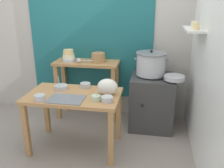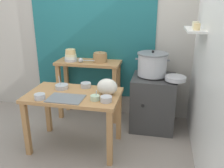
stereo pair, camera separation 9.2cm
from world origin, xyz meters
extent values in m
plane|color=gray|center=(0.00, 0.00, 0.00)|extent=(9.00, 9.00, 0.00)
cube|color=#B2ADA3|center=(0.10, 1.10, 1.30)|extent=(4.40, 0.10, 2.60)
cube|color=#1E6066|center=(-0.15, 1.04, 1.35)|extent=(1.90, 0.02, 2.10)
cube|color=white|center=(1.40, 0.20, 1.30)|extent=(0.10, 3.20, 2.60)
cube|color=silver|center=(1.25, 0.40, 1.45)|extent=(0.20, 0.56, 0.02)
cylinder|color=#E5C684|center=(1.25, 0.25, 1.50)|extent=(0.07, 0.07, 0.07)
cylinder|color=beige|center=(1.25, 0.38, 1.50)|extent=(0.08, 0.08, 0.08)
cube|color=#B27F4C|center=(-0.10, -0.02, 0.70)|extent=(1.10, 0.66, 0.04)
cube|color=#B27F4C|center=(-0.60, -0.30, 0.34)|extent=(0.06, 0.06, 0.68)
cube|color=#B27F4C|center=(0.40, -0.30, 0.34)|extent=(0.06, 0.06, 0.68)
cube|color=#B27F4C|center=(-0.60, 0.26, 0.34)|extent=(0.06, 0.06, 0.68)
cube|color=#B27F4C|center=(0.40, 0.26, 0.34)|extent=(0.06, 0.06, 0.68)
cube|color=#B27F4C|center=(-0.16, 0.83, 0.88)|extent=(0.96, 0.40, 0.04)
cube|color=#B27F4C|center=(-0.59, 0.68, 0.43)|extent=(0.06, 0.06, 0.86)
cube|color=#B27F4C|center=(0.27, 0.68, 0.43)|extent=(0.06, 0.06, 0.86)
cube|color=#B27F4C|center=(-0.59, 0.98, 0.43)|extent=(0.06, 0.06, 0.86)
cube|color=#B27F4C|center=(0.27, 0.98, 0.43)|extent=(0.06, 0.06, 0.86)
cube|color=#383838|center=(0.82, 0.70, 0.38)|extent=(0.60, 0.60, 0.76)
cylinder|color=black|center=(0.82, 0.70, 0.77)|extent=(0.36, 0.36, 0.02)
cylinder|color=black|center=(0.70, 0.40, 0.45)|extent=(0.04, 0.02, 0.04)
cylinder|color=#B7BABF|center=(0.78, 0.72, 0.93)|extent=(0.39, 0.39, 0.29)
cylinder|color=slate|center=(0.78, 0.72, 1.08)|extent=(0.42, 0.42, 0.02)
sphere|color=black|center=(0.78, 0.72, 1.11)|extent=(0.04, 0.04, 0.04)
cube|color=slate|center=(0.57, 0.72, 1.00)|extent=(0.04, 0.02, 0.02)
cube|color=slate|center=(1.00, 0.72, 1.00)|extent=(0.04, 0.02, 0.02)
cylinder|color=#A37A4C|center=(0.02, 0.83, 0.96)|extent=(0.21, 0.21, 0.12)
cylinder|color=#A37A4C|center=(0.02, 0.83, 1.03)|extent=(0.19, 0.19, 0.02)
sphere|color=#A37A4C|center=(0.02, 0.83, 1.05)|extent=(0.02, 0.02, 0.02)
cylinder|color=#B7BABF|center=(-0.42, 0.79, 0.92)|extent=(0.19, 0.19, 0.04)
cylinder|color=silver|center=(-0.42, 0.79, 0.96)|extent=(0.18, 0.18, 0.04)
cylinder|color=beige|center=(-0.42, 0.79, 0.99)|extent=(0.17, 0.17, 0.04)
cylinder|color=#E5C684|center=(-0.42, 0.79, 1.03)|extent=(0.15, 0.15, 0.03)
cylinder|color=#E5C684|center=(-0.42, 0.79, 1.06)|extent=(0.14, 0.14, 0.04)
sphere|color=#B7BABF|center=(-0.25, 0.74, 0.94)|extent=(0.07, 0.07, 0.07)
cylinder|color=#B7BABF|center=(-0.12, 0.75, 0.94)|extent=(0.19, 0.03, 0.01)
cube|color=slate|center=(-0.13, -0.19, 0.72)|extent=(0.40, 0.28, 0.01)
ellipsoid|color=silver|center=(0.30, 0.04, 0.82)|extent=(0.24, 0.17, 0.19)
cylinder|color=#B7BABF|center=(1.10, 0.55, 0.81)|extent=(0.27, 0.27, 0.05)
cylinder|color=#B7BABF|center=(-0.30, 0.11, 0.75)|extent=(0.16, 0.16, 0.05)
cylinder|color=beige|center=(-0.30, 0.11, 0.77)|extent=(0.14, 0.14, 0.01)
cylinder|color=#B7BABF|center=(-0.31, 0.10, 0.80)|extent=(0.06, 0.08, 0.16)
cylinder|color=#B7BABF|center=(-0.01, 0.22, 0.75)|extent=(0.13, 0.13, 0.06)
cylinder|color=#337238|center=(-0.01, 0.22, 0.78)|extent=(0.11, 0.11, 0.01)
cylinder|color=#B7D1AD|center=(0.21, -0.15, 0.75)|extent=(0.11, 0.11, 0.06)
cylinder|color=#337238|center=(0.21, -0.15, 0.77)|extent=(0.09, 0.09, 0.01)
cylinder|color=#B7BABF|center=(0.22, -0.15, 0.78)|extent=(0.04, 0.08, 0.13)
cylinder|color=#B7BABF|center=(0.34, -0.17, 0.75)|extent=(0.13, 0.13, 0.06)
cylinder|color=#337238|center=(0.34, -0.17, 0.78)|extent=(0.11, 0.11, 0.01)
cylinder|color=#B7BABF|center=(-0.40, -0.25, 0.75)|extent=(0.12, 0.12, 0.06)
cylinder|color=brown|center=(-0.40, -0.25, 0.78)|extent=(0.10, 0.10, 0.01)
camera|label=1|loc=(0.80, -2.55, 1.79)|focal=38.79mm
camera|label=2|loc=(0.89, -2.54, 1.79)|focal=38.79mm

